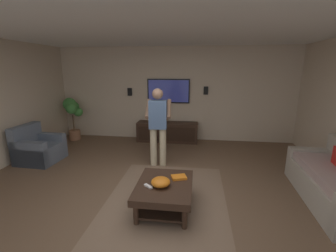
# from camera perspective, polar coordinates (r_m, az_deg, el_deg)

# --- Properties ---
(ground_plane) EXTENTS (8.07, 8.07, 0.00)m
(ground_plane) POSITION_cam_1_polar(r_m,az_deg,el_deg) (3.77, -4.04, -18.34)
(ground_plane) COLOR brown
(wall_back_tv) EXTENTS (0.10, 6.86, 2.62)m
(wall_back_tv) POSITION_cam_1_polar(r_m,az_deg,el_deg) (6.60, 1.64, 7.92)
(wall_back_tv) COLOR #C6B299
(wall_back_tv) RESTS_ON ground
(ceiling_slab) EXTENTS (6.93, 6.86, 0.10)m
(ceiling_slab) POSITION_cam_1_polar(r_m,az_deg,el_deg) (3.25, -4.94, 25.53)
(ceiling_slab) COLOR white
(area_rug) EXTENTS (2.52, 1.85, 0.01)m
(area_rug) POSITION_cam_1_polar(r_m,az_deg,el_deg) (3.79, -0.42, -17.99)
(area_rug) COLOR #7A604C
(area_rug) RESTS_ON ground
(armchair) EXTENTS (0.84, 0.85, 0.82)m
(armchair) POSITION_cam_1_polar(r_m,az_deg,el_deg) (5.87, -29.58, -5.04)
(armchair) COLOR slate
(armchair) RESTS_ON ground
(coffee_table) EXTENTS (1.00, 0.80, 0.40)m
(coffee_table) POSITION_cam_1_polar(r_m,az_deg,el_deg) (3.47, -0.90, -15.68)
(coffee_table) COLOR #332116
(coffee_table) RESTS_ON ground
(media_console) EXTENTS (0.45, 1.70, 0.55)m
(media_console) POSITION_cam_1_polar(r_m,az_deg,el_deg) (6.49, -0.16, -1.49)
(media_console) COLOR #332116
(media_console) RESTS_ON ground
(tv) EXTENTS (0.05, 1.19, 0.67)m
(tv) POSITION_cam_1_polar(r_m,az_deg,el_deg) (6.52, 0.11, 8.71)
(tv) COLOR black
(person_standing) EXTENTS (0.57, 0.57, 1.64)m
(person_standing) POSITION_cam_1_polar(r_m,az_deg,el_deg) (4.73, -2.52, 0.80)
(person_standing) COLOR #C6B793
(person_standing) RESTS_ON ground
(potted_plant_tall) EXTENTS (0.57, 0.59, 1.21)m
(potted_plant_tall) POSITION_cam_1_polar(r_m,az_deg,el_deg) (7.12, -22.67, 3.15)
(potted_plant_tall) COLOR #9E6B4C
(potted_plant_tall) RESTS_ON ground
(bowl) EXTENTS (0.27, 0.27, 0.12)m
(bowl) POSITION_cam_1_polar(r_m,az_deg,el_deg) (3.34, -1.84, -13.77)
(bowl) COLOR orange
(bowl) RESTS_ON coffee_table
(remote_white) EXTENTS (0.13, 0.14, 0.02)m
(remote_white) POSITION_cam_1_polar(r_m,az_deg,el_deg) (3.34, -4.91, -14.74)
(remote_white) COLOR white
(remote_white) RESTS_ON coffee_table
(book) EXTENTS (0.22, 0.26, 0.04)m
(book) POSITION_cam_1_polar(r_m,az_deg,el_deg) (3.57, 2.73, -12.62)
(book) COLOR orange
(book) RESTS_ON coffee_table
(vase_round) EXTENTS (0.22, 0.22, 0.22)m
(vase_round) POSITION_cam_1_polar(r_m,az_deg,el_deg) (6.44, -1.03, 1.92)
(vase_round) COLOR orange
(vase_round) RESTS_ON media_console
(wall_speaker_left) EXTENTS (0.06, 0.12, 0.22)m
(wall_speaker_left) POSITION_cam_1_polar(r_m,az_deg,el_deg) (6.48, 9.42, 8.73)
(wall_speaker_left) COLOR black
(wall_speaker_right) EXTENTS (0.06, 0.12, 0.22)m
(wall_speaker_right) POSITION_cam_1_polar(r_m,az_deg,el_deg) (6.77, -9.50, 8.39)
(wall_speaker_right) COLOR black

